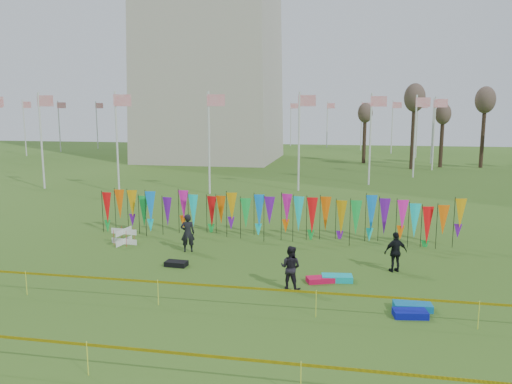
% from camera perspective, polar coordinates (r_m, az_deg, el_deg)
% --- Properties ---
extents(ground, '(160.00, 160.00, 0.00)m').
position_cam_1_polar(ground, '(18.39, -2.95, -11.54)').
color(ground, '#305317').
rests_on(ground, ground).
extents(flagpole_ring, '(57.40, 56.16, 8.00)m').
position_cam_1_polar(flagpole_ring, '(67.22, -4.96, 7.13)').
color(flagpole_ring, silver).
rests_on(flagpole_ring, ground).
extents(banner_row, '(18.64, 0.64, 2.23)m').
position_cam_1_polar(banner_row, '(25.47, 1.85, -2.44)').
color(banner_row, black).
rests_on(banner_row, ground).
extents(caution_tape_near, '(26.00, 0.02, 0.90)m').
position_cam_1_polar(caution_tape_near, '(16.84, -4.92, -10.74)').
color(caution_tape_near, yellow).
rests_on(caution_tape_near, ground).
extents(caution_tape_far, '(26.00, 0.02, 0.90)m').
position_cam_1_polar(caution_tape_far, '(12.80, -10.78, -17.65)').
color(caution_tape_far, yellow).
rests_on(caution_tape_far, ground).
extents(box_kite, '(0.72, 0.72, 0.80)m').
position_cam_1_polar(box_kite, '(25.51, -14.85, -4.93)').
color(box_kite, red).
rests_on(box_kite, ground).
extents(person_left, '(0.77, 0.66, 1.80)m').
position_cam_1_polar(person_left, '(23.51, -7.82, -4.66)').
color(person_left, black).
rests_on(person_left, ground).
extents(person_mid, '(0.90, 0.69, 1.64)m').
position_cam_1_polar(person_mid, '(18.62, 3.97, -8.60)').
color(person_mid, black).
rests_on(person_mid, ground).
extents(person_right, '(1.11, 0.88, 1.66)m').
position_cam_1_polar(person_right, '(21.26, 15.67, -6.62)').
color(person_right, black).
rests_on(person_right, ground).
extents(kite_bag_turquoise, '(1.23, 0.72, 0.23)m').
position_cam_1_polar(kite_bag_turquoise, '(19.86, 9.25, -9.69)').
color(kite_bag_turquoise, '#0CB6C1').
rests_on(kite_bag_turquoise, ground).
extents(kite_bag_blue, '(1.13, 0.70, 0.22)m').
position_cam_1_polar(kite_bag_blue, '(17.17, 17.21, -13.13)').
color(kite_bag_blue, '#09129F').
rests_on(kite_bag_blue, ground).
extents(kite_bag_red, '(1.24, 0.90, 0.21)m').
position_cam_1_polar(kite_bag_red, '(19.67, 7.49, -9.88)').
color(kite_bag_red, '#D60E3F').
rests_on(kite_bag_red, ground).
extents(kite_bag_black, '(0.95, 0.60, 0.21)m').
position_cam_1_polar(kite_bag_black, '(21.67, -9.10, -8.08)').
color(kite_bag_black, black).
rests_on(kite_bag_black, ground).
extents(kite_bag_teal, '(1.28, 0.69, 0.24)m').
position_cam_1_polar(kite_bag_teal, '(17.75, 17.46, -12.37)').
color(kite_bag_teal, '#0C6CAA').
rests_on(kite_bag_teal, ground).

